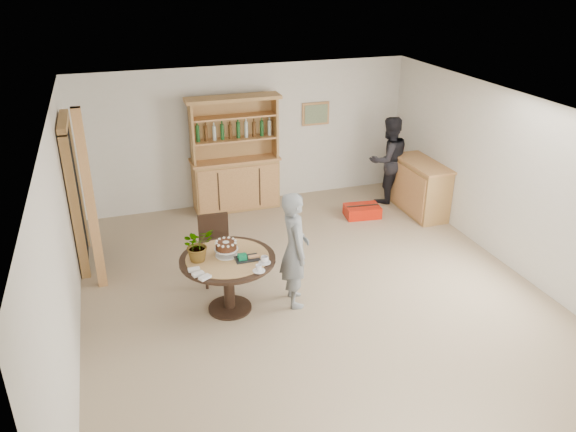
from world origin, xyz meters
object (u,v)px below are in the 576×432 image
(hutch, at_px, (235,171))
(adult_person, at_px, (388,160))
(sideboard, at_px, (421,187))
(dining_chair, at_px, (215,244))
(red_suitcase, at_px, (362,211))
(teen_boy, at_px, (295,249))
(dining_table, at_px, (228,268))

(hutch, distance_m, adult_person, 2.79)
(sideboard, bearing_deg, dining_chair, -164.14)
(hutch, relative_size, sideboard, 1.62)
(dining_chair, bearing_deg, sideboard, 18.64)
(hutch, xyz_separation_m, dining_chair, (-0.85, -2.35, -0.15))
(sideboard, relative_size, red_suitcase, 1.96)
(adult_person, bearing_deg, sideboard, 109.27)
(sideboard, bearing_deg, adult_person, 116.07)
(teen_boy, bearing_deg, dining_table, 90.36)
(dining_table, bearing_deg, adult_person, 35.88)
(hutch, distance_m, teen_boy, 3.28)
(dining_table, relative_size, teen_boy, 0.77)
(dining_chair, bearing_deg, dining_table, -87.49)
(hutch, relative_size, teen_boy, 1.31)
(sideboard, height_order, red_suitcase, sideboard)
(red_suitcase, bearing_deg, adult_person, 41.86)
(adult_person, height_order, red_suitcase, adult_person)
(teen_boy, relative_size, adult_person, 0.97)
(teen_boy, xyz_separation_m, adult_person, (2.72, 2.69, 0.02))
(dining_chair, bearing_deg, red_suitcase, 26.53)
(hutch, distance_m, dining_table, 3.29)
(sideboard, bearing_deg, red_suitcase, 171.79)
(dining_table, bearing_deg, red_suitcase, 36.13)
(dining_chair, height_order, teen_boy, teen_boy)
(dining_table, bearing_deg, teen_boy, -6.71)
(sideboard, xyz_separation_m, red_suitcase, (-1.04, 0.15, -0.37))
(teen_boy, bearing_deg, sideboard, -49.16)
(dining_table, distance_m, teen_boy, 0.87)
(dining_chair, relative_size, red_suitcase, 1.47)
(dining_table, xyz_separation_m, dining_chair, (0.00, 0.83, -0.07))
(hutch, relative_size, dining_table, 1.70)
(dining_table, relative_size, red_suitcase, 1.86)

